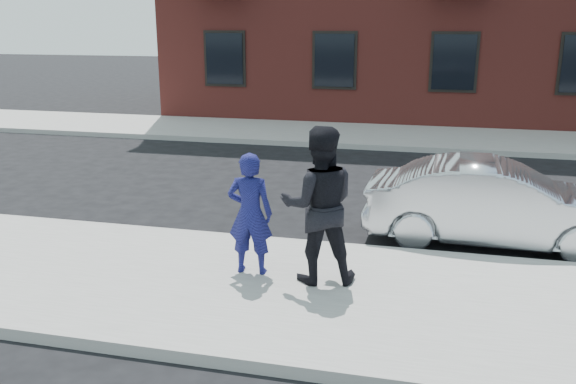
# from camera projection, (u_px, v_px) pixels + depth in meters

# --- Properties ---
(ground) EXTENTS (100.00, 100.00, 0.00)m
(ground) POSITION_uv_depth(u_px,v_px,m) (453.00, 308.00, 7.62)
(ground) COLOR black
(ground) RESTS_ON ground
(near_sidewalk) EXTENTS (50.00, 3.50, 0.15)m
(near_sidewalk) POSITION_uv_depth(u_px,v_px,m) (454.00, 312.00, 7.37)
(near_sidewalk) COLOR gray
(near_sidewalk) RESTS_ON ground
(near_curb) EXTENTS (50.00, 0.10, 0.15)m
(near_curb) POSITION_uv_depth(u_px,v_px,m) (452.00, 258.00, 9.05)
(near_curb) COLOR #999691
(near_curb) RESTS_ON ground
(far_sidewalk) EXTENTS (50.00, 3.50, 0.15)m
(far_sidewalk) POSITION_uv_depth(u_px,v_px,m) (446.00, 139.00, 18.12)
(far_sidewalk) COLOR gray
(far_sidewalk) RESTS_ON ground
(far_curb) EXTENTS (50.00, 0.10, 0.15)m
(far_curb) POSITION_uv_depth(u_px,v_px,m) (447.00, 151.00, 16.44)
(far_curb) COLOR #999691
(far_curb) RESTS_ON ground
(silver_sedan) EXTENTS (4.12, 1.53, 1.35)m
(silver_sedan) POSITION_uv_depth(u_px,v_px,m) (496.00, 204.00, 9.64)
(silver_sedan) COLOR #B7BABF
(silver_sedan) RESTS_ON ground
(man_hoodie) EXTENTS (0.63, 0.50, 1.67)m
(man_hoodie) POSITION_uv_depth(u_px,v_px,m) (250.00, 214.00, 8.14)
(man_hoodie) COLOR navy
(man_hoodie) RESTS_ON near_sidewalk
(man_peacoat) EXTENTS (1.17, 1.02, 2.07)m
(man_peacoat) POSITION_uv_depth(u_px,v_px,m) (319.00, 205.00, 7.83)
(man_peacoat) COLOR black
(man_peacoat) RESTS_ON near_sidewalk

